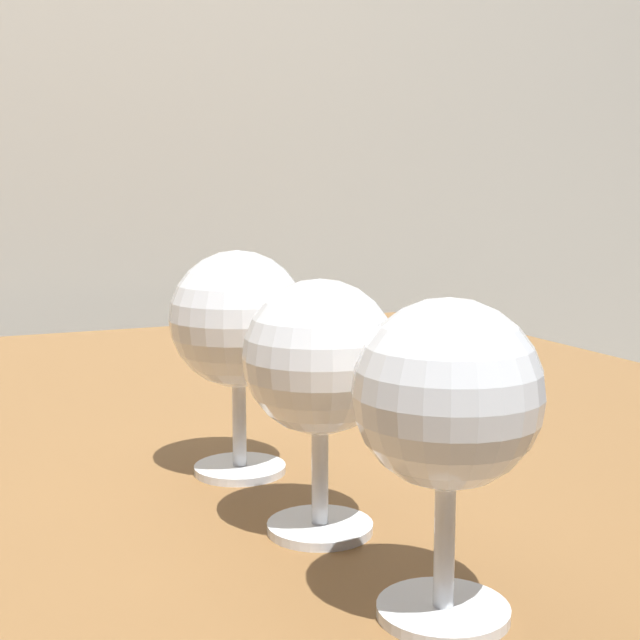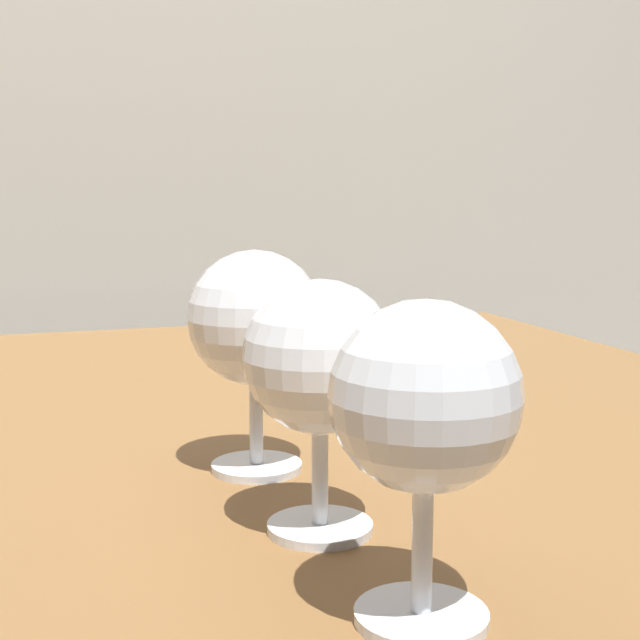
# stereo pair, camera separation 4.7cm
# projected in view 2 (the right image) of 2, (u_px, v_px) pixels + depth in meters

# --- Properties ---
(dining_table) EXTENTS (1.13, 0.98, 0.72)m
(dining_table) POSITION_uv_depth(u_px,v_px,m) (146.00, 532.00, 0.72)
(dining_table) COLOR brown
(dining_table) RESTS_ON ground_plane
(wine_glass_cabernet) EXTENTS (0.08, 0.08, 0.14)m
(wine_glass_cabernet) POSITION_uv_depth(u_px,v_px,m) (425.00, 402.00, 0.37)
(wine_glass_cabernet) COLOR white
(wine_glass_cabernet) RESTS_ON dining_table
(wine_glass_pinot) EXTENTS (0.08, 0.08, 0.14)m
(wine_glass_pinot) POSITION_uv_depth(u_px,v_px,m) (320.00, 363.00, 0.47)
(wine_glass_pinot) COLOR white
(wine_glass_pinot) RESTS_ON dining_table
(wine_glass_port) EXTENTS (0.09, 0.09, 0.14)m
(wine_glass_port) POSITION_uv_depth(u_px,v_px,m) (255.00, 323.00, 0.57)
(wine_glass_port) COLOR white
(wine_glass_port) RESTS_ON dining_table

